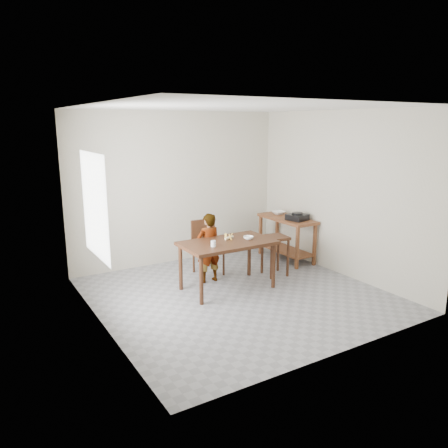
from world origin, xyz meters
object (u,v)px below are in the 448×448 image
dining_table (227,265)px  dining_chair (208,248)px  child (208,248)px  stool (275,256)px  prep_counter (286,238)px

dining_table → dining_chair: 0.75m
dining_table → child: size_ratio=1.25×
child → stool: (1.11, -0.29, -0.23)m
prep_counter → dining_table: bearing=-157.9°
child → dining_chair: child is taller
prep_counter → child: size_ratio=1.07×
prep_counter → stool: 0.92m
child → dining_chair: size_ratio=1.24×
prep_counter → stool: bearing=-141.1°
dining_table → stool: size_ratio=2.09×
dining_table → prep_counter: prep_counter is taller
stool → child: bearing=165.3°
child → dining_chair: (0.18, 0.33, -0.11)m
dining_chair → stool: bearing=-31.4°
child → dining_chair: bearing=-119.6°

